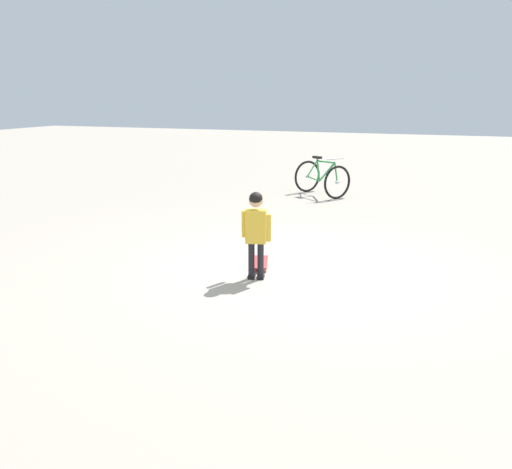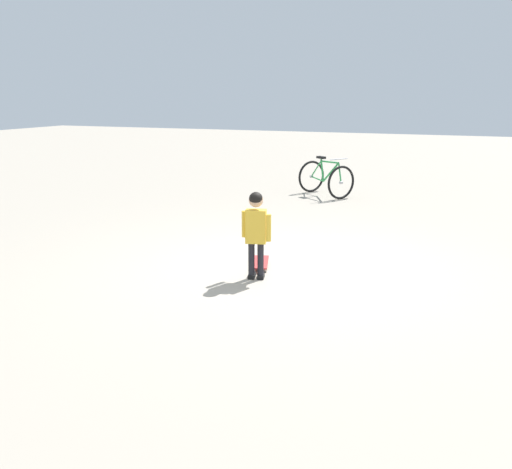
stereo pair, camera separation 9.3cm
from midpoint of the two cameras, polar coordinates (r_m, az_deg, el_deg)
ground_plane at (r=6.99m, az=2.92°, el=-3.49°), size 50.00×50.00×0.00m
child_person at (r=6.39m, az=-0.41°, el=0.93°), size 0.40×0.22×1.06m
skateboard at (r=6.99m, az=0.04°, el=-2.96°), size 0.35×0.59×0.07m
bicycle_mid at (r=11.99m, az=6.69°, el=5.88°), size 1.28×1.21×0.85m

